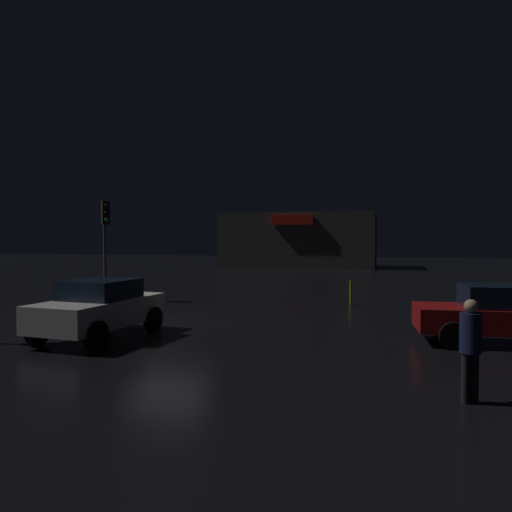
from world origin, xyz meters
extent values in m
plane|color=black|center=(0.00, 0.00, 0.00)|extent=(120.00, 120.00, 0.00)
cube|color=#4C4742|center=(-1.49, 32.47, 2.55)|extent=(14.42, 7.11, 5.10)
cube|color=red|center=(-1.49, 28.76, 4.37)|extent=(3.74, 0.24, 0.86)
cylinder|color=#595B60|center=(-5.14, 4.56, 2.15)|extent=(0.13, 0.13, 4.30)
cube|color=black|center=(-5.02, 4.46, 3.80)|extent=(0.41, 0.41, 1.01)
sphere|color=black|center=(-4.90, 4.35, 4.10)|extent=(0.20, 0.20, 0.20)
sphere|color=black|center=(-4.90, 4.35, 3.80)|extent=(0.20, 0.20, 0.20)
sphere|color=#19D13F|center=(-4.90, 4.35, 3.50)|extent=(0.20, 0.20, 0.20)
cube|color=silver|center=(-0.73, -2.70, 0.70)|extent=(2.06, 3.98, 0.70)
cube|color=black|center=(-0.73, -2.65, 1.31)|extent=(1.73, 1.89, 0.51)
cylinder|color=black|center=(-1.52, -1.37, 0.36)|extent=(0.27, 0.73, 0.71)
cylinder|color=black|center=(0.25, -1.50, 0.36)|extent=(0.27, 0.73, 0.71)
cylinder|color=black|center=(-1.71, -3.90, 0.36)|extent=(0.27, 0.73, 0.71)
cylinder|color=black|center=(0.06, -4.04, 0.36)|extent=(0.27, 0.73, 0.71)
cube|color=#A51414|center=(9.70, -0.79, 0.64)|extent=(4.57, 2.00, 0.61)
cube|color=black|center=(9.66, -0.79, 1.23)|extent=(2.18, 1.65, 0.56)
cylinder|color=black|center=(8.17, -0.08, 0.34)|extent=(0.69, 0.27, 0.67)
cylinder|color=black|center=(8.30, -1.73, 0.34)|extent=(0.69, 0.27, 0.67)
cylinder|color=black|center=(8.00, -5.77, 0.41)|extent=(0.14, 0.14, 0.82)
cylinder|color=black|center=(8.14, -5.69, 0.41)|extent=(0.14, 0.14, 0.82)
cylinder|color=#141938|center=(8.07, -5.73, 1.14)|extent=(0.46, 0.46, 0.65)
sphere|color=tan|center=(8.07, -5.73, 1.58)|extent=(0.22, 0.22, 0.22)
cylinder|color=gold|center=(5.32, 5.91, 0.48)|extent=(0.09, 0.09, 0.95)
camera|label=1|loc=(6.75, -14.20, 2.66)|focal=34.22mm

